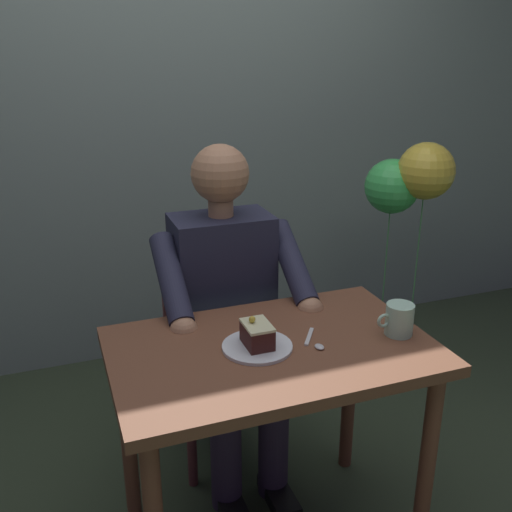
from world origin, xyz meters
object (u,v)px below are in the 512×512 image
object	(u,v)px
coffee_cup	(399,319)
balloon_display	(407,196)
cake_slice	(258,335)
dessert_spoon	(315,342)
seated_person	(229,313)
dining_table	(272,378)
chair	(217,334)

from	to	relation	value
coffee_cup	balloon_display	world-z (taller)	balloon_display
cake_slice	balloon_display	distance (m)	1.27
dessert_spoon	coffee_cup	bearing A→B (deg)	172.38
coffee_cup	cake_slice	bearing A→B (deg)	-8.40
seated_person	balloon_display	xyz separation A→B (m)	(-0.96, -0.33, 0.28)
dining_table	chair	bearing A→B (deg)	-90.00
chair	balloon_display	size ratio (longest dim) A/B	0.75
seated_person	cake_slice	distance (m)	0.45
cake_slice	balloon_display	world-z (taller)	balloon_display
dining_table	seated_person	bearing A→B (deg)	-90.00
seated_person	balloon_display	world-z (taller)	seated_person
dining_table	chair	world-z (taller)	chair
chair	cake_slice	size ratio (longest dim) A/B	8.20
cake_slice	balloon_display	bearing A→B (deg)	-143.05
chair	seated_person	world-z (taller)	seated_person
chair	dessert_spoon	world-z (taller)	chair
chair	coffee_cup	bearing A→B (deg)	120.46
dining_table	seated_person	xyz separation A→B (m)	(0.00, -0.43, 0.02)
dining_table	balloon_display	world-z (taller)	balloon_display
dessert_spoon	seated_person	bearing A→B (deg)	-74.88
dining_table	cake_slice	size ratio (longest dim) A/B	8.86
coffee_cup	balloon_display	distance (m)	1.01
seated_person	cake_slice	xyz separation A→B (m)	(0.05, 0.43, 0.13)
dining_table	balloon_display	bearing A→B (deg)	-141.81
chair	cake_slice	bearing A→B (deg)	85.48
dessert_spoon	balloon_display	xyz separation A→B (m)	(-0.84, -0.79, 0.19)
dining_table	coffee_cup	size ratio (longest dim) A/B	7.90
cake_slice	coffee_cup	distance (m)	0.44
chair	balloon_display	bearing A→B (deg)	-170.47
chair	dessert_spoon	size ratio (longest dim) A/B	6.45
coffee_cup	dessert_spoon	world-z (taller)	coffee_cup
seated_person	coffee_cup	size ratio (longest dim) A/B	10.41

